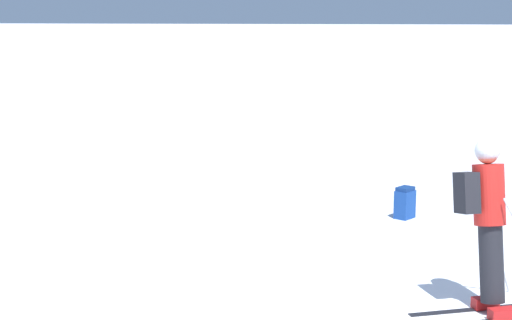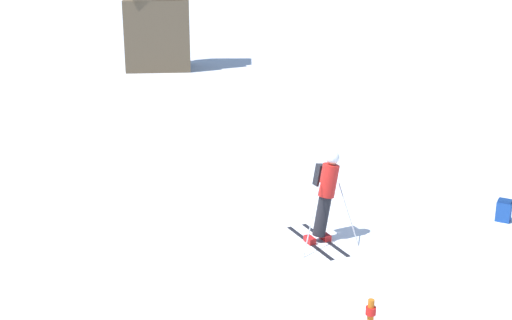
{
  "view_description": "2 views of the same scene",
  "coord_description": "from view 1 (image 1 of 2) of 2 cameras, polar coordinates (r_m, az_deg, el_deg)",
  "views": [
    {
      "loc": [
        -8.5,
        1.58,
        3.28
      ],
      "look_at": [
        1.48,
        2.68,
        1.46
      ],
      "focal_mm": 60.0,
      "sensor_mm": 36.0,
      "label": 1
    },
    {
      "loc": [
        -1.98,
        -13.1,
        5.94
      ],
      "look_at": [
        -0.59,
        1.84,
        1.18
      ],
      "focal_mm": 50.0,
      "sensor_mm": 36.0,
      "label": 2
    }
  ],
  "objects": [
    {
      "name": "skier",
      "position": [
        9.53,
        15.18,
        -3.54
      ],
      "size": [
        1.31,
        1.83,
        1.91
      ],
      "rotation": [
        0.0,
        0.0,
        0.35
      ],
      "color": "black",
      "rests_on": "ground"
    },
    {
      "name": "spare_backpack",
      "position": [
        13.56,
        9.89,
        -2.84
      ],
      "size": [
        0.37,
        0.35,
        0.5
      ],
      "rotation": [
        0.0,
        0.0,
        2.53
      ],
      "color": "#194293",
      "rests_on": "ground"
    }
  ]
}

